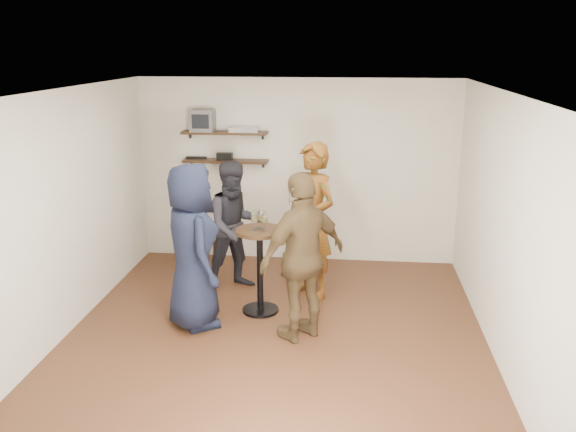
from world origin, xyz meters
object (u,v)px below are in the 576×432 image
object	(u,v)px
person_navy	(192,247)
side_table	(197,238)
person_plaid	(312,221)
person_brown	(303,257)
drinks_table	(260,259)
crt_monitor	(203,120)
person_dark	(236,226)
radio	(225,156)
dvd_deck	(244,130)

from	to	relation	value
person_navy	side_table	bearing A→B (deg)	-18.57
side_table	person_plaid	bearing A→B (deg)	-21.51
person_brown	drinks_table	bearing A→B (deg)	-90.00
crt_monitor	drinks_table	bearing A→B (deg)	-59.30
crt_monitor	person_dark	world-z (taller)	crt_monitor
person_plaid	person_dark	distance (m)	0.99
side_table	drinks_table	size ratio (longest dim) A/B	0.57
person_navy	person_dark	bearing A→B (deg)	-45.37
crt_monitor	radio	xyz separation A→B (m)	(0.29, 0.00, -0.50)
dvd_deck	person_brown	bearing A→B (deg)	-66.69
crt_monitor	side_table	distance (m)	1.64
person_plaid	person_brown	world-z (taller)	person_plaid
dvd_deck	person_navy	bearing A→B (deg)	-95.51
side_table	person_navy	world-z (taller)	person_navy
dvd_deck	drinks_table	size ratio (longest dim) A/B	0.40
dvd_deck	person_plaid	bearing A→B (deg)	-49.40
person_plaid	person_navy	xyz separation A→B (m)	(-1.24, -0.99, -0.04)
dvd_deck	radio	size ratio (longest dim) A/B	1.82
side_table	crt_monitor	bearing A→B (deg)	89.89
person_navy	radio	bearing A→B (deg)	-29.43
radio	person_plaid	xyz separation A→B (m)	(1.32, -1.20, -0.56)
person_plaid	person_dark	world-z (taller)	person_plaid
dvd_deck	person_brown	size ratio (longest dim) A/B	0.22
dvd_deck	person_dark	distance (m)	1.52
radio	person_brown	world-z (taller)	person_brown
crt_monitor	radio	distance (m)	0.58
person_dark	radio	bearing A→B (deg)	77.20
drinks_table	dvd_deck	bearing A→B (deg)	104.86
drinks_table	person_brown	world-z (taller)	person_brown
radio	drinks_table	size ratio (longest dim) A/B	0.22
crt_monitor	drinks_table	size ratio (longest dim) A/B	0.32
dvd_deck	drinks_table	distance (m)	2.22
drinks_table	person_plaid	bearing A→B (deg)	45.28
drinks_table	person_navy	world-z (taller)	person_navy
person_brown	crt_monitor	bearing A→B (deg)	-98.90
dvd_deck	person_navy	distance (m)	2.41
crt_monitor	drinks_table	distance (m)	2.47
person_dark	person_navy	size ratio (longest dim) A/B	0.90
side_table	person_brown	xyz separation A→B (m)	(1.60, -1.79, 0.42)
radio	drinks_table	world-z (taller)	radio
radio	person_plaid	distance (m)	1.87
crt_monitor	person_plaid	world-z (taller)	crt_monitor
dvd_deck	side_table	size ratio (longest dim) A/B	0.70
person_plaid	person_brown	bearing A→B (deg)	-46.12
person_dark	person_brown	distance (m)	1.59
person_dark	dvd_deck	bearing A→B (deg)	62.50
crt_monitor	person_brown	distance (m)	3.06
side_table	person_dark	world-z (taller)	person_dark
side_table	person_plaid	size ratio (longest dim) A/B	0.30
person_navy	person_brown	distance (m)	1.24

